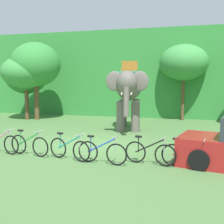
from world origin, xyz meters
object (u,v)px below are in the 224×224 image
object	(u,v)px
tree_right	(184,63)
bike_red	(189,155)
tree_left	(26,76)
bike_teal	(69,149)
bike_black	(150,153)
bike_pink	(1,143)
bike_blue	(102,152)
tree_center	(36,65)
elephant	(129,89)
bike_green	(29,145)
tree_far_left	(26,72)

from	to	relation	value
tree_right	bike_red	xyz separation A→B (m)	(0.55, -10.95, -3.48)
tree_left	tree_right	size ratio (longest dim) A/B	0.85
bike_teal	bike_black	distance (m)	2.72
bike_pink	bike_red	distance (m)	6.72
bike_blue	tree_right	bearing A→B (deg)	79.18
tree_center	bike_pink	world-z (taller)	tree_center
tree_left	bike_red	xyz separation A→B (m)	(11.29, -9.11, -2.64)
tree_left	tree_right	world-z (taller)	tree_right
bike_teal	elephant	bearing A→B (deg)	84.13
tree_left	bike_black	xyz separation A→B (m)	(10.09, -9.09, -2.64)
bike_pink	bike_green	bearing A→B (deg)	0.14
tree_far_left	bike_red	size ratio (longest dim) A/B	2.56
tree_far_left	bike_green	size ratio (longest dim) A/B	2.58
bike_pink	bike_red	size ratio (longest dim) A/B	0.99
tree_far_left	bike_teal	size ratio (longest dim) A/B	2.62
elephant	bike_teal	xyz separation A→B (m)	(-0.65, -6.36, -1.82)
bike_pink	bike_teal	world-z (taller)	same
tree_center	elephant	xyz separation A→B (m)	(6.98, -2.41, -1.54)
tree_far_left	bike_green	xyz separation A→B (m)	(5.34, -8.40, -2.85)
bike_pink	bike_black	size ratio (longest dim) A/B	1.00
tree_center	bike_teal	distance (m)	11.33
elephant	bike_blue	distance (m)	6.78
tree_far_left	bike_green	world-z (taller)	tree_far_left
bike_teal	tree_far_left	bearing A→B (deg)	129.18
tree_left	tree_far_left	xyz separation A→B (m)	(0.41, -0.72, 0.21)
tree_right	bike_green	size ratio (longest dim) A/B	3.00
bike_blue	bike_black	distance (m)	1.55
bike_teal	bike_blue	world-z (taller)	same
tree_center	tree_left	bearing A→B (deg)	154.52
bike_red	bike_teal	bearing A→B (deg)	-177.55
bike_teal	bike_black	world-z (taller)	same
tree_left	bike_pink	world-z (taller)	tree_left
tree_far_left	bike_green	bearing A→B (deg)	-57.55
tree_left	bike_blue	distance (m)	13.01
tree_left	tree_center	bearing A→B (deg)	-25.48
tree_far_left	bike_pink	world-z (taller)	tree_far_left
bike_blue	bike_black	world-z (taller)	same
bike_black	bike_pink	bearing A→B (deg)	-179.63
tree_far_left	bike_black	bearing A→B (deg)	-40.82
tree_right	bike_black	world-z (taller)	tree_right
tree_left	bike_black	distance (m)	13.83
tree_right	bike_black	distance (m)	11.49
tree_far_left	bike_black	xyz separation A→B (m)	(9.69, -8.37, -2.85)
tree_far_left	tree_center	distance (m)	0.85
tree_center	bike_green	size ratio (longest dim) A/B	3.10
tree_left	bike_pink	bearing A→B (deg)	-63.41
bike_green	bike_red	xyz separation A→B (m)	(5.54, 0.01, 0.00)
bike_green	bike_blue	xyz separation A→B (m)	(2.83, -0.30, 0.00)
bike_teal	bike_blue	xyz separation A→B (m)	(1.20, -0.14, 0.00)
tree_right	bike_teal	size ratio (longest dim) A/B	3.05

